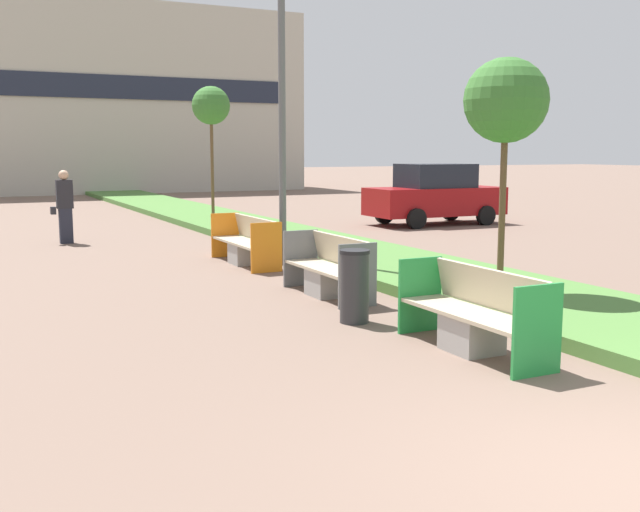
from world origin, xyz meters
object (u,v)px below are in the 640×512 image
at_px(bench_green_frame, 475,319).
at_px(sapling_tree_far, 211,107).
at_px(bench_orange_frame, 246,245).
at_px(bench_grey_frame, 329,273).
at_px(pedestrian_walking, 65,206).
at_px(street_lamp_post, 281,25).
at_px(litter_bin, 354,286).
at_px(parked_car_distant, 435,195).
at_px(sapling_tree_near, 506,102).

distance_m(bench_green_frame, sapling_tree_far, 16.59).
height_order(bench_green_frame, bench_orange_frame, same).
distance_m(bench_orange_frame, sapling_tree_far, 9.60).
relative_size(bench_grey_frame, sapling_tree_far, 0.48).
bearing_deg(pedestrian_walking, street_lamp_post, -58.50).
relative_size(bench_green_frame, pedestrian_walking, 1.20).
xyz_separation_m(bench_grey_frame, litter_bin, (-0.53, -1.80, 0.12)).
bearing_deg(sapling_tree_far, bench_green_frame, -97.63).
distance_m(pedestrian_walking, parked_car_distant, 10.87).
bearing_deg(pedestrian_walking, bench_green_frame, -77.36).
relative_size(bench_orange_frame, street_lamp_post, 0.28).
relative_size(bench_orange_frame, parked_car_distant, 0.56).
bearing_deg(sapling_tree_far, pedestrian_walking, -143.61).
distance_m(bench_orange_frame, sapling_tree_near, 6.17).
height_order(bench_grey_frame, bench_orange_frame, same).
distance_m(street_lamp_post, pedestrian_walking, 7.51).
bearing_deg(sapling_tree_far, sapling_tree_near, -90.00).
height_order(bench_green_frame, sapling_tree_near, sapling_tree_near).
bearing_deg(bench_orange_frame, sapling_tree_far, 76.19).
relative_size(bench_green_frame, sapling_tree_near, 0.59).
xyz_separation_m(sapling_tree_far, pedestrian_walking, (-4.96, -3.65, -2.70)).
relative_size(street_lamp_post, sapling_tree_far, 2.00).
height_order(bench_orange_frame, sapling_tree_near, sapling_tree_near).
height_order(bench_orange_frame, street_lamp_post, street_lamp_post).
xyz_separation_m(bench_green_frame, pedestrian_walking, (-2.80, 12.47, 0.55)).
distance_m(bench_grey_frame, litter_bin, 1.88).
height_order(sapling_tree_near, pedestrian_walking, sapling_tree_near).
xyz_separation_m(bench_grey_frame, sapling_tree_near, (2.16, -1.48, 2.60)).
height_order(bench_green_frame, pedestrian_walking, pedestrian_walking).
bearing_deg(parked_car_distant, bench_orange_frame, -146.70).
distance_m(litter_bin, sapling_tree_near, 3.68).
height_order(bench_green_frame, bench_grey_frame, same).
bearing_deg(litter_bin, street_lamp_post, 77.23).
bearing_deg(bench_grey_frame, bench_green_frame, -89.98).
bearing_deg(pedestrian_walking, bench_grey_frame, -72.40).
height_order(street_lamp_post, parked_car_distant, street_lamp_post).
height_order(bench_orange_frame, parked_car_distant, parked_car_distant).
bearing_deg(pedestrian_walking, litter_bin, -77.96).
bearing_deg(litter_bin, bench_green_frame, -74.01).
distance_m(bench_orange_frame, parked_car_distant, 9.56).
bearing_deg(bench_green_frame, bench_orange_frame, 89.98).
relative_size(bench_orange_frame, litter_bin, 2.46).
xyz_separation_m(bench_orange_frame, parked_car_distant, (8.07, 5.09, 0.54)).
height_order(bench_grey_frame, street_lamp_post, street_lamp_post).
distance_m(bench_grey_frame, street_lamp_post, 5.41).
xyz_separation_m(street_lamp_post, sapling_tree_near, (1.55, -4.73, -1.67)).
relative_size(sapling_tree_near, sapling_tree_far, 0.85).
distance_m(bench_orange_frame, litter_bin, 5.52).
bearing_deg(pedestrian_walking, sapling_tree_near, -64.28).
bearing_deg(litter_bin, sapling_tree_far, 79.31).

